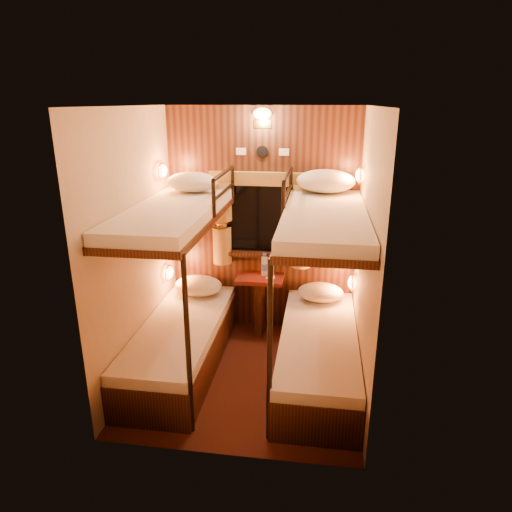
% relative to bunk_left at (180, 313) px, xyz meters
% --- Properties ---
extents(floor, '(2.10, 2.10, 0.00)m').
position_rel_bunk_left_xyz_m(floor, '(0.65, -0.07, -0.56)').
color(floor, black).
rests_on(floor, ground).
extents(ceiling, '(2.10, 2.10, 0.00)m').
position_rel_bunk_left_xyz_m(ceiling, '(0.65, -0.07, 1.84)').
color(ceiling, silver).
rests_on(ceiling, wall_back).
extents(wall_back, '(2.40, 0.00, 2.40)m').
position_rel_bunk_left_xyz_m(wall_back, '(0.65, 0.98, 0.64)').
color(wall_back, '#C6B293').
rests_on(wall_back, floor).
extents(wall_front, '(2.40, 0.00, 2.40)m').
position_rel_bunk_left_xyz_m(wall_front, '(0.65, -1.12, 0.64)').
color(wall_front, '#C6B293').
rests_on(wall_front, floor).
extents(wall_left, '(0.00, 2.40, 2.40)m').
position_rel_bunk_left_xyz_m(wall_left, '(-0.35, -0.07, 0.64)').
color(wall_left, '#C6B293').
rests_on(wall_left, floor).
extents(wall_right, '(0.00, 2.40, 2.40)m').
position_rel_bunk_left_xyz_m(wall_right, '(1.65, -0.07, 0.64)').
color(wall_right, '#C6B293').
rests_on(wall_right, floor).
extents(back_panel, '(2.00, 0.03, 2.40)m').
position_rel_bunk_left_xyz_m(back_panel, '(0.65, 0.97, 0.64)').
color(back_panel, black).
rests_on(back_panel, floor).
extents(bunk_left, '(0.72, 1.90, 1.82)m').
position_rel_bunk_left_xyz_m(bunk_left, '(0.00, 0.00, 0.00)').
color(bunk_left, black).
rests_on(bunk_left, floor).
extents(bunk_right, '(0.72, 1.90, 1.82)m').
position_rel_bunk_left_xyz_m(bunk_right, '(1.30, 0.00, 0.00)').
color(bunk_right, black).
rests_on(bunk_right, floor).
extents(window, '(1.00, 0.12, 0.79)m').
position_rel_bunk_left_xyz_m(window, '(0.65, 0.94, 0.62)').
color(window, black).
rests_on(window, back_panel).
extents(curtains, '(1.10, 0.22, 1.00)m').
position_rel_bunk_left_xyz_m(curtains, '(0.65, 0.90, 0.71)').
color(curtains, olive).
rests_on(curtains, back_panel).
extents(back_fixtures, '(0.54, 0.09, 0.48)m').
position_rel_bunk_left_xyz_m(back_fixtures, '(0.65, 0.93, 1.69)').
color(back_fixtures, black).
rests_on(back_fixtures, back_panel).
extents(reading_lamps, '(2.00, 0.20, 1.25)m').
position_rel_bunk_left_xyz_m(reading_lamps, '(0.65, 0.63, 0.68)').
color(reading_lamps, orange).
rests_on(reading_lamps, wall_left).
extents(table, '(0.50, 0.34, 0.66)m').
position_rel_bunk_left_xyz_m(table, '(0.65, 0.78, -0.14)').
color(table, '#5C1615').
rests_on(table, floor).
extents(bottle_left, '(0.07, 0.07, 0.25)m').
position_rel_bunk_left_xyz_m(bottle_left, '(0.69, 0.84, 0.20)').
color(bottle_left, '#99BFE5').
rests_on(bottle_left, table).
extents(bottle_right, '(0.07, 0.07, 0.23)m').
position_rel_bunk_left_xyz_m(bottle_right, '(0.76, 0.84, 0.19)').
color(bottle_right, '#99BFE5').
rests_on(bottle_right, table).
extents(sachet_a, '(0.10, 0.09, 0.01)m').
position_rel_bunk_left_xyz_m(sachet_a, '(0.76, 0.75, 0.09)').
color(sachet_a, silver).
rests_on(sachet_a, table).
extents(sachet_b, '(0.09, 0.07, 0.01)m').
position_rel_bunk_left_xyz_m(sachet_b, '(0.77, 0.81, 0.09)').
color(sachet_b, silver).
rests_on(sachet_b, table).
extents(pillow_lower_left, '(0.52, 0.37, 0.20)m').
position_rel_bunk_left_xyz_m(pillow_lower_left, '(-0.00, 0.67, -0.00)').
color(pillow_lower_left, white).
rests_on(pillow_lower_left, bunk_left).
extents(pillow_lower_right, '(0.48, 0.34, 0.19)m').
position_rel_bunk_left_xyz_m(pillow_lower_right, '(1.30, 0.69, -0.01)').
color(pillow_lower_right, white).
rests_on(pillow_lower_right, bunk_right).
extents(pillow_upper_left, '(0.50, 0.35, 0.19)m').
position_rel_bunk_left_xyz_m(pillow_upper_left, '(-0.00, 0.61, 1.13)').
color(pillow_upper_left, white).
rests_on(pillow_upper_left, bunk_left).
extents(pillow_upper_right, '(0.57, 0.41, 0.22)m').
position_rel_bunk_left_xyz_m(pillow_upper_right, '(1.30, 0.75, 1.14)').
color(pillow_upper_right, white).
rests_on(pillow_upper_right, bunk_right).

